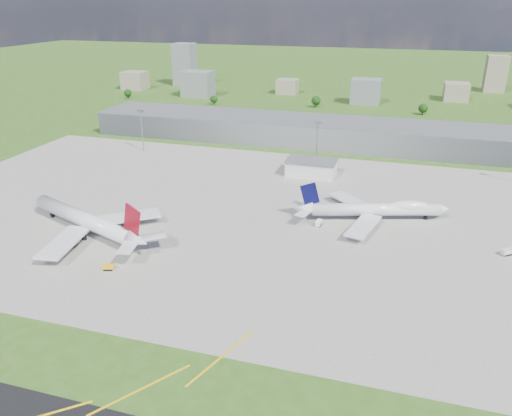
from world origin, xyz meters
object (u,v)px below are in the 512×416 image
(airliner_blue_quad, at_px, (376,209))
(van_white_far, at_px, (507,252))
(airliner_red_twin, at_px, (88,221))
(van_white_near, at_px, (319,223))
(tug_yellow, at_px, (108,267))

(airliner_blue_quad, bearing_deg, van_white_far, -37.38)
(airliner_red_twin, distance_m, van_white_far, 164.52)
(airliner_blue_quad, distance_m, van_white_far, 53.78)
(van_white_near, bearing_deg, airliner_blue_quad, -53.61)
(airliner_blue_quad, height_order, van_white_far, airliner_blue_quad)
(tug_yellow, relative_size, van_white_near, 0.93)
(airliner_red_twin, xyz_separation_m, van_white_near, (89.21, 34.48, -4.29))
(airliner_blue_quad, height_order, van_white_near, airliner_blue_quad)
(airliner_blue_quad, xyz_separation_m, tug_yellow, (-87.84, -71.59, -3.86))
(tug_yellow, bearing_deg, airliner_blue_quad, 21.37)
(tug_yellow, bearing_deg, van_white_near, 23.92)
(van_white_far, bearing_deg, airliner_blue_quad, 123.68)
(van_white_near, bearing_deg, airliner_red_twin, 116.96)
(tug_yellow, relative_size, van_white_far, 0.87)
(airliner_red_twin, relative_size, tug_yellow, 16.42)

